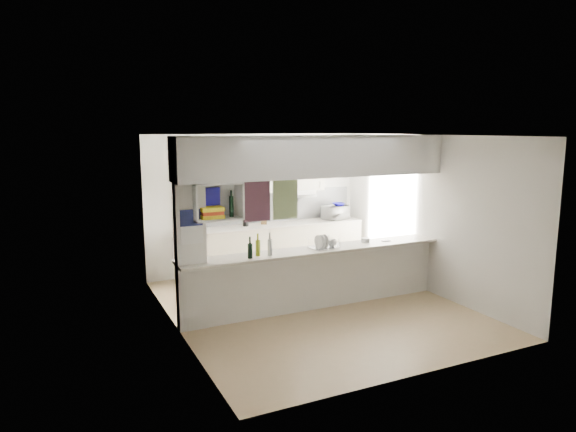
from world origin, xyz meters
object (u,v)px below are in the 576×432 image
microwave (335,212)px  dish_rack (324,243)px  bowl (338,204)px  wine_bottles (260,248)px

microwave → dish_rack: bearing=40.3°
microwave → dish_rack: microwave is taller
microwave → dish_rack: (-1.43, -2.08, -0.05)m
microwave → dish_rack: 2.53m
bowl → wine_bottles: wine_bottles is taller
bowl → dish_rack: size_ratio=0.54×
wine_bottles → microwave: bearing=40.8°
microwave → wine_bottles: wine_bottles is taller
microwave → bowl: 0.17m
dish_rack → bowl: bearing=47.1°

